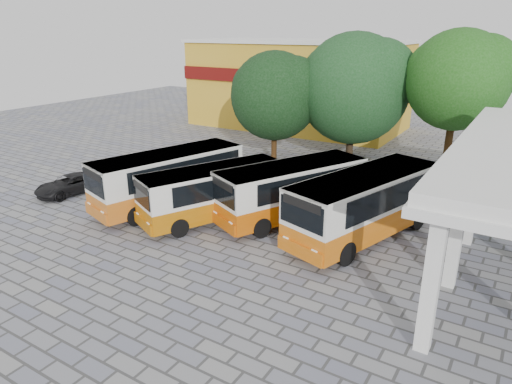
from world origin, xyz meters
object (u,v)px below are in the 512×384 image
Objects in this scene: bus_centre_left at (214,190)px; bus_far_left at (169,176)px; bus_centre_right at (292,188)px; parked_car at (70,184)px; bus_far_right at (365,202)px.

bus_far_left is at bearing -158.40° from bus_centre_left.
bus_centre_left is 3.98m from bus_centre_right.
bus_far_left is 6.75m from parked_car.
bus_far_right is at bearing 18.74° from parked_car.
parked_car is (-12.95, -3.57, -1.11)m from bus_centre_right.
bus_centre_left is 7.51m from bus_far_right.
bus_centre_left is 0.94× the size of bus_centre_right.
bus_far_left is 10.56m from bus_far_right.
bus_far_left is 2.20× the size of parked_car.
bus_centre_left is at bearing 15.94° from parked_car.
bus_centre_left reaches higher than parked_car.
bus_far_right is at bearing 25.87° from bus_far_left.
parked_car is at bearing -151.83° from bus_far_right.
bus_far_right is 17.24m from parked_car.
bus_far_left is 0.97× the size of bus_far_right.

